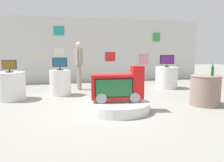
# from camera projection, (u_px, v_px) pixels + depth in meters

# --- Properties ---
(ground_plane) EXTENTS (30.00, 30.00, 0.00)m
(ground_plane) POSITION_uv_depth(u_px,v_px,m) (109.00, 109.00, 5.64)
(ground_plane) COLOR gray
(back_wall_display) EXTENTS (11.46, 0.13, 2.84)m
(back_wall_display) POSITION_uv_depth(u_px,v_px,m) (83.00, 50.00, 10.32)
(back_wall_display) COLOR silver
(back_wall_display) RESTS_ON ground
(main_display_pedestal) EXTENTS (1.53, 1.53, 0.22)m
(main_display_pedestal) POSITION_uv_depth(u_px,v_px,m) (117.00, 106.00, 5.41)
(main_display_pedestal) COLOR silver
(main_display_pedestal) RESTS_ON ground
(novelty_firetruck_tv) EXTENTS (1.24, 0.51, 0.84)m
(novelty_firetruck_tv) POSITION_uv_depth(u_px,v_px,m) (118.00, 87.00, 5.34)
(novelty_firetruck_tv) COLOR gray
(novelty_firetruck_tv) RESTS_ON main_display_pedestal
(display_pedestal_left_rear) EXTENTS (0.66, 0.66, 0.80)m
(display_pedestal_left_rear) POSITION_uv_depth(u_px,v_px,m) (60.00, 83.00, 7.28)
(display_pedestal_left_rear) COLOR silver
(display_pedestal_left_rear) RESTS_ON ground
(tv_on_left_rear) EXTENTS (0.45, 0.22, 0.39)m
(tv_on_left_rear) POSITION_uv_depth(u_px,v_px,m) (60.00, 63.00, 7.20)
(tv_on_left_rear) COLOR black
(tv_on_left_rear) RESTS_ON display_pedestal_left_rear
(display_pedestal_center_rear) EXTENTS (0.84, 0.84, 0.80)m
(display_pedestal_center_rear) POSITION_uv_depth(u_px,v_px,m) (10.00, 86.00, 6.61)
(display_pedestal_center_rear) COLOR silver
(display_pedestal_center_rear) RESTS_ON ground
(tv_on_center_rear) EXTENTS (0.39, 0.21, 0.35)m
(tv_on_center_rear) POSITION_uv_depth(u_px,v_px,m) (9.00, 66.00, 6.53)
(tv_on_center_rear) COLOR black
(tv_on_center_rear) RESTS_ON display_pedestal_center_rear
(display_pedestal_right_rear) EXTENTS (0.81, 0.81, 0.80)m
(display_pedestal_right_rear) POSITION_uv_depth(u_px,v_px,m) (166.00, 78.00, 8.63)
(display_pedestal_right_rear) COLOR silver
(display_pedestal_right_rear) RESTS_ON ground
(tv_on_right_rear) EXTENTS (0.52, 0.19, 0.45)m
(tv_on_right_rear) POSITION_uv_depth(u_px,v_px,m) (167.00, 60.00, 8.54)
(tv_on_right_rear) COLOR black
(tv_on_right_rear) RESTS_ON display_pedestal_right_rear
(side_table_round) EXTENTS (0.78, 0.78, 0.78)m
(side_table_round) POSITION_uv_depth(u_px,v_px,m) (205.00, 90.00, 5.93)
(side_table_round) COLOR gray
(side_table_round) RESTS_ON ground
(bottle_on_side_table) EXTENTS (0.07, 0.07, 0.31)m
(bottle_on_side_table) POSITION_uv_depth(u_px,v_px,m) (212.00, 71.00, 5.75)
(bottle_on_side_table) COLOR #195926
(bottle_on_side_table) RESTS_ON side_table_round
(shopper_browsing_near_truck) EXTENTS (0.23, 0.56, 1.71)m
(shopper_browsing_near_truck) POSITION_uv_depth(u_px,v_px,m) (79.00, 62.00, 8.21)
(shopper_browsing_near_truck) COLOR gray
(shopper_browsing_near_truck) RESTS_ON ground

